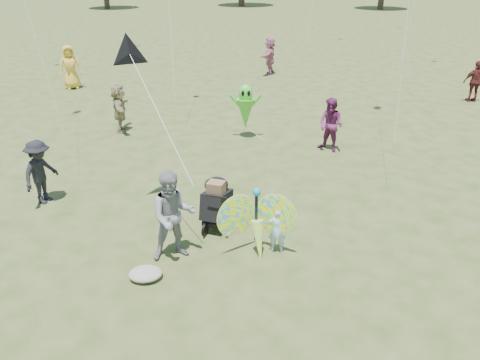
% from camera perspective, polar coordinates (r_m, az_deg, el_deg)
% --- Properties ---
extents(ground, '(160.00, 160.00, 0.00)m').
position_cam_1_polar(ground, '(8.88, 1.68, -10.58)').
color(ground, '#51592B').
rests_on(ground, ground).
extents(child_girl, '(0.38, 0.27, 0.96)m').
position_cam_1_polar(child_girl, '(9.10, 4.56, -6.10)').
color(child_girl, '#A5CEEA').
rests_on(child_girl, ground).
extents(adult_man, '(1.00, 0.86, 1.78)m').
position_cam_1_polar(adult_man, '(8.79, -8.11, -4.38)').
color(adult_man, gray).
rests_on(adult_man, ground).
extents(grey_bag, '(0.61, 0.50, 0.19)m').
position_cam_1_polar(grey_bag, '(8.72, -11.46, -11.14)').
color(grey_bag, gray).
rests_on(grey_bag, ground).
extents(crowd_b, '(0.90, 1.13, 1.54)m').
position_cam_1_polar(crowd_b, '(11.72, -23.15, 0.91)').
color(crowd_b, black).
rests_on(crowd_b, ground).
extents(crowd_d, '(0.63, 1.51, 1.58)m').
position_cam_1_polar(crowd_d, '(16.03, -14.48, 8.47)').
color(crowd_d, '#95875C').
rests_on(crowd_d, ground).
extents(crowd_e, '(0.98, 0.98, 1.60)m').
position_cam_1_polar(crowd_e, '(14.10, 11.01, 6.59)').
color(crowd_e, '#6A2350').
rests_on(crowd_e, ground).
extents(crowd_g, '(1.07, 0.86, 1.89)m').
position_cam_1_polar(crowd_g, '(22.38, -19.99, 12.80)').
color(crowd_g, gold).
rests_on(crowd_g, ground).
extents(crowd_h, '(0.97, 0.45, 1.62)m').
position_cam_1_polar(crowd_h, '(21.23, 26.77, 10.66)').
color(crowd_h, '#511B1B').
rests_on(crowd_h, ground).
extents(crowd_j, '(1.06, 1.76, 1.81)m').
position_cam_1_polar(crowd_j, '(24.01, 3.65, 14.88)').
color(crowd_j, '#BC6B86').
rests_on(crowd_j, ground).
extents(jogging_stroller, '(0.73, 1.13, 1.09)m').
position_cam_1_polar(jogging_stroller, '(9.85, -2.88, -2.52)').
color(jogging_stroller, black).
rests_on(jogging_stroller, ground).
extents(butterfly_kite, '(1.74, 0.75, 1.60)m').
position_cam_1_polar(butterfly_kite, '(8.90, 2.10, -5.30)').
color(butterfly_kite, red).
rests_on(butterfly_kite, ground).
extents(delta_kite_rig, '(1.78, 2.34, 2.46)m').
position_cam_1_polar(delta_kite_rig, '(10.03, -13.27, 14.64)').
color(delta_kite_rig, black).
rests_on(delta_kite_rig, ground).
extents(alien_kite, '(1.12, 0.69, 1.74)m').
position_cam_1_polar(alien_kite, '(14.87, 0.67, 8.71)').
color(alien_kite, '#49CA2F').
rests_on(alien_kite, ground).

